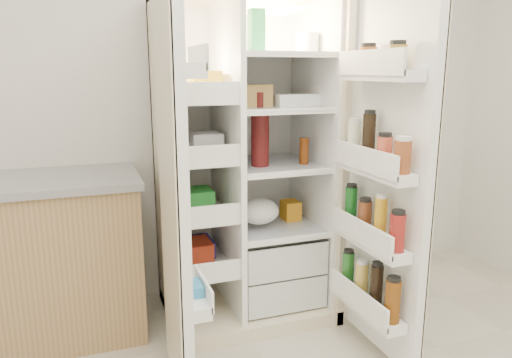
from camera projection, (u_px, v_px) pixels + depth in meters
name	position (u px, v px, depth m)	size (l,w,h in m)	color
wall_back	(211.00, 79.00, 2.94)	(4.00, 0.02, 2.70)	silver
refrigerator	(245.00, 187.00, 2.79)	(0.92, 0.70, 1.80)	beige
freezer_door	(175.00, 195.00, 2.03)	(0.15, 0.40, 1.72)	white
fridge_door	(386.00, 185.00, 2.28)	(0.17, 0.58, 1.72)	white
kitchen_counter	(24.00, 260.00, 2.52)	(1.20, 0.64, 0.87)	#A87D54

